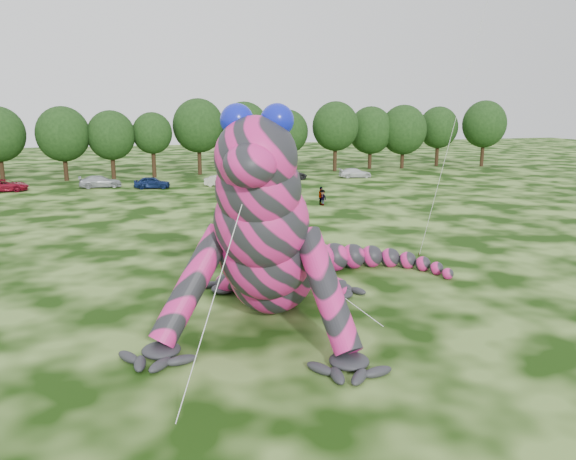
% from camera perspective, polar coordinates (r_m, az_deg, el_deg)
% --- Properties ---
extents(ground, '(240.00, 240.00, 0.00)m').
position_cam_1_polar(ground, '(22.97, -8.02, -12.33)').
color(ground, '#16330A').
rests_on(ground, ground).
extents(inflatable_gecko, '(22.83, 24.41, 9.73)m').
position_cam_1_polar(inflatable_gecko, '(26.50, -1.23, 2.24)').
color(inflatable_gecko, '#D02179').
rests_on(inflatable_gecko, ground).
extents(tree_7, '(6.68, 6.01, 9.48)m').
position_cam_1_polar(tree_7, '(77.96, -21.84, 8.14)').
color(tree_7, black).
rests_on(tree_7, ground).
extents(tree_8, '(6.14, 5.53, 8.94)m').
position_cam_1_polar(tree_8, '(77.83, -17.47, 8.25)').
color(tree_8, black).
rests_on(tree_8, ground).
extents(tree_9, '(5.27, 4.74, 8.68)m').
position_cam_1_polar(tree_9, '(78.28, -13.56, 8.40)').
color(tree_9, black).
rests_on(tree_9, ground).
extents(tree_10, '(7.09, 6.38, 10.50)m').
position_cam_1_polar(tree_10, '(80.01, -9.05, 9.33)').
color(tree_10, black).
rests_on(tree_10, ground).
extents(tree_11, '(7.01, 6.31, 10.07)m').
position_cam_1_polar(tree_11, '(80.70, -4.45, 9.32)').
color(tree_11, black).
rests_on(tree_11, ground).
extents(tree_12, '(5.99, 5.39, 8.97)m').
position_cam_1_polar(tree_12, '(81.80, -0.05, 9.02)').
color(tree_12, black).
rests_on(tree_12, ground).
extents(tree_13, '(6.83, 6.15, 10.13)m').
position_cam_1_polar(tree_13, '(83.46, 4.83, 9.45)').
color(tree_13, black).
rests_on(tree_13, ground).
extents(tree_14, '(6.82, 6.14, 9.40)m').
position_cam_1_polar(tree_14, '(87.39, 8.37, 9.26)').
color(tree_14, black).
rests_on(tree_14, ground).
extents(tree_15, '(7.17, 6.45, 9.63)m').
position_cam_1_polar(tree_15, '(88.74, 11.62, 9.26)').
color(tree_15, black).
rests_on(tree_15, ground).
extents(tree_16, '(6.26, 5.63, 9.37)m').
position_cam_1_polar(tree_16, '(93.56, 14.99, 9.18)').
color(tree_16, black).
rests_on(tree_16, ground).
extents(tree_17, '(6.98, 6.28, 10.30)m').
position_cam_1_polar(tree_17, '(94.82, 19.27, 9.22)').
color(tree_17, black).
rests_on(tree_17, ground).
extents(car_2, '(5.06, 2.54, 1.38)m').
position_cam_1_polar(car_2, '(71.30, -26.79, 4.06)').
color(car_2, maroon).
rests_on(car_2, ground).
extents(car_3, '(4.96, 2.27, 1.41)m').
position_cam_1_polar(car_3, '(70.36, -18.53, 4.68)').
color(car_3, '#A8ACB1').
rests_on(car_3, ground).
extents(car_4, '(4.36, 2.31, 1.41)m').
position_cam_1_polar(car_4, '(67.83, -13.64, 4.71)').
color(car_4, '#0E1D4A').
rests_on(car_4, ground).
extents(car_5, '(3.99, 1.97, 1.26)m').
position_cam_1_polar(car_5, '(68.52, -6.93, 4.98)').
color(car_5, '#B9B6A9').
rests_on(car_5, ground).
extents(car_6, '(5.02, 2.82, 1.33)m').
position_cam_1_polar(car_6, '(73.79, 0.14, 5.64)').
color(car_6, '#29282B').
rests_on(car_6, ground).
extents(car_7, '(4.55, 2.22, 1.28)m').
position_cam_1_polar(car_7, '(76.44, 6.83, 5.78)').
color(car_7, silver).
rests_on(car_7, ground).
extents(spectator_2, '(0.92, 1.16, 1.56)m').
position_cam_1_polar(spectator_2, '(54.83, 3.52, 3.31)').
color(spectator_2, gray).
rests_on(spectator_2, ground).
extents(spectator_3, '(0.44, 1.05, 1.79)m').
position_cam_1_polar(spectator_3, '(55.13, 3.37, 3.48)').
color(spectator_3, gray).
rests_on(spectator_3, ground).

